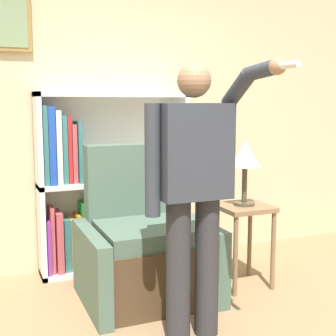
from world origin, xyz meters
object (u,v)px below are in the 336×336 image
(bookcase, at_px, (95,185))
(armchair, at_px, (144,249))
(person_standing, at_px, (194,185))
(side_table, at_px, (244,222))
(table_lamp, at_px, (245,157))

(bookcase, bearing_deg, armchair, -73.56)
(armchair, height_order, person_standing, person_standing)
(person_standing, bearing_deg, armchair, 95.12)
(armchair, xyz_separation_m, person_standing, (0.06, -0.71, 0.60))
(side_table, height_order, table_lamp, table_lamp)
(armchair, relative_size, person_standing, 0.67)
(person_standing, height_order, table_lamp, person_standing)
(bookcase, height_order, person_standing, person_standing)
(side_table, distance_m, table_lamp, 0.52)
(bookcase, height_order, armchair, bookcase)
(bookcase, distance_m, armchair, 0.81)
(bookcase, height_order, table_lamp, bookcase)
(armchair, distance_m, side_table, 0.81)
(bookcase, xyz_separation_m, armchair, (0.20, -0.69, -0.38))
(person_standing, bearing_deg, bookcase, 100.77)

